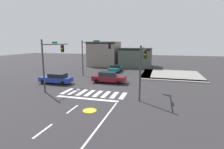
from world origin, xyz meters
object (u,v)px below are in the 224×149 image
object	(u,v)px
traffic_signal_northwest	(94,51)
car_teal	(115,68)
traffic_signal_southwest	(53,55)
car_blue	(56,78)
traffic_signal_southeast	(143,62)
car_maroon	(109,77)

from	to	relation	value
traffic_signal_northwest	car_teal	xyz separation A→B (m)	(2.29, 5.50, -3.60)
traffic_signal_southwest	car_blue	bearing A→B (deg)	27.06
traffic_signal_southwest	traffic_signal_northwest	size ratio (longest dim) A/B	1.00
traffic_signal_southeast	traffic_signal_southwest	distance (m)	11.02
car_blue	car_teal	size ratio (longest dim) A/B	1.05
traffic_signal_southwest	car_maroon	distance (m)	8.16
traffic_signal_northwest	car_maroon	bearing A→B (deg)	-47.45
traffic_signal_southeast	car_maroon	size ratio (longest dim) A/B	1.16
traffic_signal_southwest	traffic_signal_northwest	distance (m)	9.08
traffic_signal_northwest	car_blue	size ratio (longest dim) A/B	1.34
car_blue	car_teal	world-z (taller)	car_blue
car_maroon	car_blue	xyz separation A→B (m)	(-6.92, -2.46, -0.05)
traffic_signal_southwest	traffic_signal_northwest	xyz separation A→B (m)	(1.96, 8.87, 0.14)
traffic_signal_southwest	car_maroon	world-z (taller)	traffic_signal_southwest
traffic_signal_southwest	car_teal	bearing A→B (deg)	-16.47
car_blue	traffic_signal_southwest	bearing A→B (deg)	117.06
car_maroon	car_blue	world-z (taller)	car_maroon
traffic_signal_southwest	car_blue	size ratio (longest dim) A/B	1.34
traffic_signal_northwest	car_blue	distance (m)	8.12
traffic_signal_southwest	car_maroon	xyz separation A→B (m)	(5.77, 4.71, -3.34)
traffic_signal_southeast	traffic_signal_northwest	bearing A→B (deg)	45.70
traffic_signal_southwest	car_blue	xyz separation A→B (m)	(-1.15, 2.25, -3.39)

